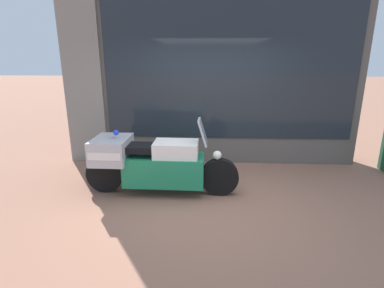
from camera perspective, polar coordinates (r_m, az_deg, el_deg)
name	(u,v)px	position (r m, az deg, el deg)	size (l,w,h in m)	color
ground_plane	(210,202)	(4.68, 3.40, -10.98)	(60.00, 60.00, 0.00)	#8E604C
shop_building	(193,62)	(6.16, 0.14, 15.36)	(5.88, 0.55, 4.06)	#56514C
window_display	(225,138)	(6.42, 6.23, 1.15)	(4.65, 0.30, 1.98)	slate
paramedic_motorcycle	(151,162)	(4.83, -7.81, -3.36)	(2.47, 0.73, 1.23)	black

